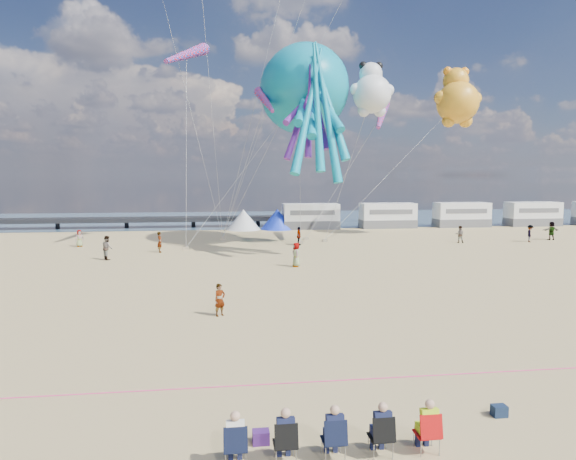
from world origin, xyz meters
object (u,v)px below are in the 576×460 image
object	(u,v)px
kite_octopus_purple	(300,97)
kite_teddy_orange	(458,103)
beachgoer_6	(296,255)
sandbag_a	(186,248)
sandbag_e	(223,238)
kite_panda	(372,94)
beachgoer_1	(460,234)
beachgoer_2	(530,234)
motorhome_0	(311,216)
tent_white	(243,220)
tent_blue	(277,219)
standing_person	(220,300)
windsock_right	(265,101)
beachgoer_3	(299,236)
windsock_left	(186,55)
windsock_mid	(382,115)
spectator_row	(333,431)
beachgoer_4	(551,231)
sandbag_c	(325,241)
motorhome_3	(533,214)
motorhome_1	(388,215)
beachgoer_7	(107,248)
sandbag_d	(306,239)
cooler_navy	(499,411)
motorhome_2	(462,215)
beachgoer_0	(79,238)
sandbag_b	(300,243)
beachgoer_5	(160,242)
cooler_purple	(261,437)
kite_octopus_teal	(304,90)

from	to	relation	value
kite_octopus_purple	kite_teddy_orange	bearing A→B (deg)	28.33
beachgoer_6	sandbag_a	distance (m)	12.59
sandbag_e	kite_panda	world-z (taller)	kite_panda
beachgoer_1	kite_teddy_orange	xyz separation A→B (m)	(1.41, 4.32, 12.83)
beachgoer_2	kite_panda	world-z (taller)	kite_panda
motorhome_0	tent_white	distance (m)	8.01
tent_blue	standing_person	distance (m)	37.63
tent_white	beachgoer_1	size ratio (longest dim) A/B	2.47
tent_white	windsock_right	distance (m)	19.43
beachgoer_3	windsock_left	xyz separation A→B (m)	(-9.82, 0.70, 15.96)
beachgoer_1	windsock_mid	bearing A→B (deg)	12.35
spectator_row	windsock_right	distance (m)	35.72
beachgoer_4	kite_panda	size ratio (longest dim) A/B	0.33
sandbag_c	motorhome_3	bearing A→B (deg)	22.22
motorhome_1	windsock_left	distance (m)	30.62
motorhome_3	beachgoer_7	distance (m)	51.79
tent_white	sandbag_e	world-z (taller)	tent_white
kite_teddy_orange	beachgoer_3	bearing A→B (deg)	-161.33
sandbag_d	beachgoer_2	bearing A→B (deg)	-12.15
beachgoer_2	beachgoer_7	distance (m)	38.26
beachgoer_2	beachgoer_6	distance (m)	26.22
beachgoer_6	sandbag_c	world-z (taller)	beachgoer_6
sandbag_d	cooler_navy	bearing A→B (deg)	-91.72
kite_teddy_orange	spectator_row	bearing A→B (deg)	-113.21
motorhome_2	kite_teddy_orange	distance (m)	16.85
kite_octopus_purple	sandbag_d	bearing A→B (deg)	86.37
sandbag_a	kite_octopus_purple	size ratio (longest dim) A/B	0.05
motorhome_2	sandbag_a	world-z (taller)	motorhome_2
tent_white	sandbag_a	world-z (taller)	tent_white
beachgoer_0	kite_panda	xyz separation A→B (m)	(25.56, -4.04, 12.52)
beachgoer_3	sandbag_d	xyz separation A→B (m)	(1.33, 3.80, -0.73)
standing_person	tent_blue	bearing A→B (deg)	47.77
beachgoer_3	kite_panda	bearing A→B (deg)	-101.59
beachgoer_6	sandbag_b	world-z (taller)	beachgoer_6
tent_white	beachgoer_5	size ratio (longest dim) A/B	2.34
kite_teddy_orange	windsock_right	world-z (taller)	kite_teddy_orange
beachgoer_7	sandbag_b	world-z (taller)	beachgoer_7
kite_panda	sandbag_e	bearing A→B (deg)	136.30
tent_white	beachgoer_2	bearing A→B (deg)	-28.98
cooler_purple	beachgoer_0	bearing A→B (deg)	110.49
beachgoer_1	kite_octopus_teal	xyz separation A→B (m)	(-14.82, 1.06, 13.22)
standing_person	beachgoer_3	xyz separation A→B (m)	(7.16, 22.95, 0.09)
motorhome_3	beachgoer_0	bearing A→B (deg)	-166.45
sandbag_a	beachgoer_5	bearing A→B (deg)	-144.80
beachgoer_7	windsock_left	world-z (taller)	windsock_left
tent_blue	cooler_purple	distance (m)	48.76
beachgoer_0	windsock_mid	size ratio (longest dim) A/B	0.23
tent_white	motorhome_0	bearing A→B (deg)	0.00
motorhome_0	sandbag_a	bearing A→B (deg)	-131.40
beachgoer_4	beachgoer_7	size ratio (longest dim) A/B	1.00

